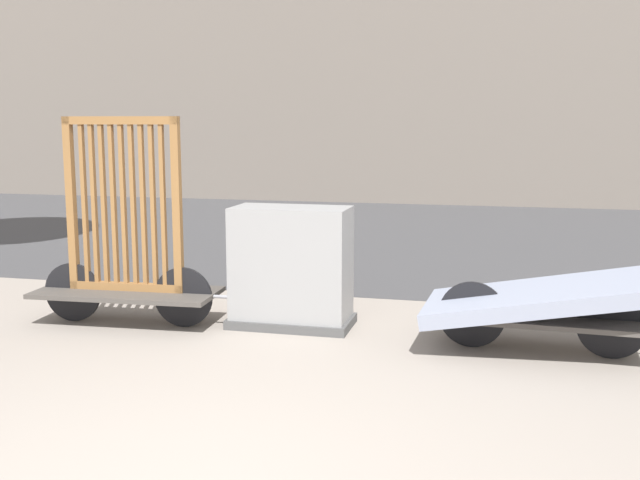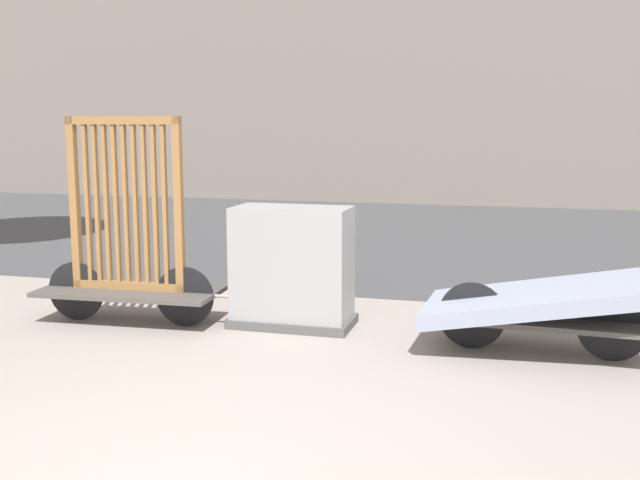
% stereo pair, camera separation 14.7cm
% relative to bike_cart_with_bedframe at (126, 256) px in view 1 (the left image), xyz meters
% --- Properties ---
extents(road_strip, '(56.00, 9.03, 0.01)m').
position_rel_bike_cart_with_bedframe_xyz_m(road_strip, '(1.78, 6.01, -0.62)').
color(road_strip, '#424244').
rests_on(road_strip, ground_plane).
extents(bike_cart_with_bedframe, '(2.35, 0.76, 1.85)m').
position_rel_bike_cart_with_bedframe_xyz_m(bike_cart_with_bedframe, '(0.00, 0.00, 0.00)').
color(bike_cart_with_bedframe, '#4C4742').
rests_on(bike_cart_with_bedframe, ground_plane).
extents(bike_cart_with_mattress, '(2.44, 1.05, 0.67)m').
position_rel_bike_cart_with_bedframe_xyz_m(bike_cart_with_mattress, '(3.57, -0.00, -0.21)').
color(bike_cart_with_mattress, '#4C4742').
rests_on(bike_cart_with_mattress, ground_plane).
extents(utility_cabinet, '(1.09, 0.58, 1.07)m').
position_rel_bike_cart_with_bedframe_xyz_m(utility_cabinet, '(1.45, 0.29, -0.13)').
color(utility_cabinet, '#4C4C4C').
rests_on(utility_cabinet, ground_plane).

